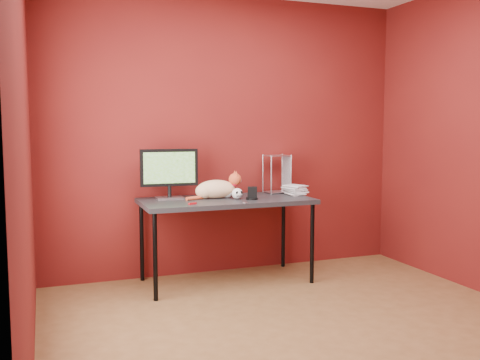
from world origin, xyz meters
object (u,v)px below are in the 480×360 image
object	(u,v)px
desk	(226,204)
book_stack	(289,141)
cat	(216,189)
skull_mug	(237,194)
speaker	(252,194)
monitor	(169,171)

from	to	relation	value
desk	book_stack	xyz separation A→B (m)	(0.63, 0.05, 0.55)
cat	skull_mug	size ratio (longest dim) A/B	5.28
desk	cat	size ratio (longest dim) A/B	2.87
cat	speaker	distance (m)	0.33
monitor	book_stack	world-z (taller)	book_stack
speaker	book_stack	xyz separation A→B (m)	(0.43, 0.17, 0.45)
book_stack	monitor	bearing A→B (deg)	173.79
cat	skull_mug	world-z (taller)	cat
skull_mug	book_stack	bearing A→B (deg)	6.27
desk	speaker	xyz separation A→B (m)	(0.20, -0.12, 0.10)
desk	monitor	distance (m)	0.58
desk	monitor	world-z (taller)	monitor
skull_mug	speaker	world-z (taller)	speaker
monitor	skull_mug	distance (m)	0.63
desk	book_stack	distance (m)	0.84
desk	book_stack	world-z (taller)	book_stack
skull_mug	speaker	size ratio (longest dim) A/B	0.89
monitor	cat	bearing A→B (deg)	-11.80
cat	book_stack	size ratio (longest dim) A/B	0.52
desk	cat	xyz separation A→B (m)	(-0.07, 0.07, 0.13)
desk	cat	distance (m)	0.17
cat	skull_mug	distance (m)	0.20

